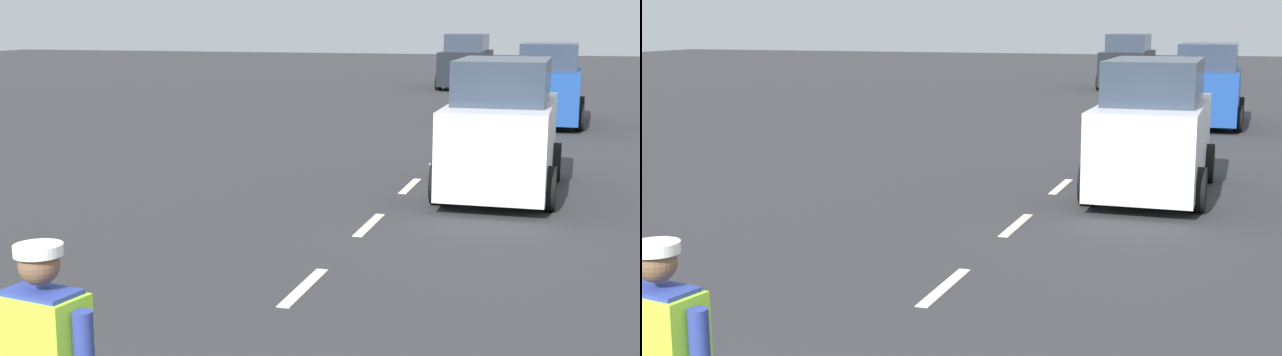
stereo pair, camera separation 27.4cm
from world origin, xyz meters
TOP-DOWN VIEW (x-y plane):
  - ground_plane at (0.00, 21.00)m, footprint 96.00×96.00m
  - lane_center_line at (0.00, 25.20)m, footprint 0.14×46.40m
  - car_outgoing_ahead at (1.52, 11.65)m, footprint 1.87×4.17m
  - car_outgoing_far at (1.88, 21.64)m, footprint 1.92×4.18m
  - car_oncoming_third at (-1.91, 33.77)m, footprint 2.05×4.26m

SIDE VIEW (x-z plane):
  - ground_plane at x=0.00m, z-range 0.00..0.00m
  - lane_center_line at x=0.00m, z-range 0.00..0.01m
  - car_outgoing_far at x=1.88m, z-range -0.08..2.12m
  - car_outgoing_ahead at x=1.52m, z-range -0.08..2.12m
  - car_oncoming_third at x=-1.91m, z-range -0.08..2.16m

